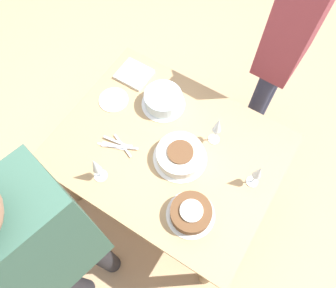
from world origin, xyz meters
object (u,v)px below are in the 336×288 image
Objects in this scene: cake_front_chocolate at (191,213)px; person_cutting at (47,254)px; wine_glass_near at (217,126)px; cake_center_white at (180,155)px; wine_glass_extra at (96,166)px; person_watching at (291,36)px; cake_back_decorated at (163,100)px; wine_glass_far at (258,173)px.

person_cutting is at bearing -125.49° from cake_front_chocolate.
wine_glass_near is (-0.10, 0.44, 0.11)m from cake_front_chocolate.
cake_front_chocolate reaches higher than cake_center_white.
cake_front_chocolate is 0.52m from wine_glass_extra.
wine_glass_near is 0.14× the size of person_watching.
person_cutting is at bearing -101.54° from cake_center_white.
cake_back_decorated is at bearing 136.99° from cake_center_white.
cake_front_chocolate is 0.68m from cake_back_decorated.
cake_center_white is at bearing -10.26° from person_watching.
wine_glass_extra is 1.29m from person_watching.
wine_glass_extra is at bearing -20.53° from person_watching.
wine_glass_far is at bearing 29.71° from wine_glass_extra.
cake_back_decorated is 0.80m from person_watching.
wine_glass_extra is at bearing -128.40° from wine_glass_near.
cake_center_white is 0.32m from cake_front_chocolate.
person_cutting is (-0.36, -0.50, 0.31)m from cake_front_chocolate.
wine_glass_near is 1.15× the size of wine_glass_far.
cake_front_chocolate is 0.38m from wine_glass_far.
person_cutting is (0.11, -0.99, 0.31)m from cake_back_decorated.
cake_center_white is 1.31× the size of wine_glass_near.
wine_glass_near is at bearing -5.47° from person_watching.
cake_center_white is at bearing 2.31° from person_cutting.
cake_center_white is 0.25m from wine_glass_near.
cake_front_chocolate is at bearing -76.56° from wine_glass_near.
wine_glass_far is 0.91× the size of wine_glass_extra.
cake_front_chocolate is 1.16× the size of wine_glass_extra.
cake_front_chocolate is at bearing -21.65° from person_cutting.
wine_glass_extra is at bearing 33.40° from person_cutting.
cake_front_chocolate is at bearing 8.19° from wine_glass_extra.
wine_glass_far reaches higher than cake_front_chocolate.
cake_back_decorated is (-0.26, 0.25, 0.01)m from cake_center_white.
cake_center_white is 0.18× the size of person_watching.
cake_center_white is 1.51× the size of wine_glass_far.
cake_back_decorated is at bearing 86.01° from wine_glass_extra.
wine_glass_far is 0.12× the size of person_watching.
wine_glass_far is at bearing -19.55° from person_cutting.
cake_front_chocolate is 0.15× the size of person_watching.
wine_glass_near is at bearing 51.60° from wine_glass_extra.
cake_back_decorated is 0.15× the size of person_cutting.
person_cutting is (-0.25, -0.94, 0.20)m from wine_glass_near.
cake_back_decorated is 1.15× the size of wine_glass_near.
wine_glass_far is 1.01m from person_cutting.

